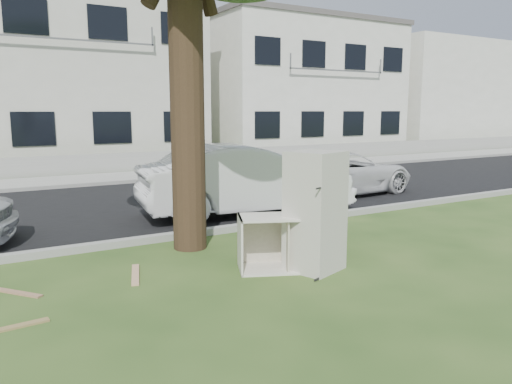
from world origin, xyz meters
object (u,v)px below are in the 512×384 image
cabinet (274,243)px  fridge (315,211)px  car_center (246,180)px  car_right (342,173)px

cabinet → fridge: bearing=-6.9°
fridge → car_center: size_ratio=0.37×
fridge → car_right: 6.62m
fridge → car_center: 3.98m
fridge → car_right: bearing=27.5°
fridge → cabinet: bearing=130.4°
car_right → fridge: bearing=131.8°
fridge → car_center: fridge is taller
car_center → car_right: bearing=-66.1°
car_right → car_center: bearing=100.8°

